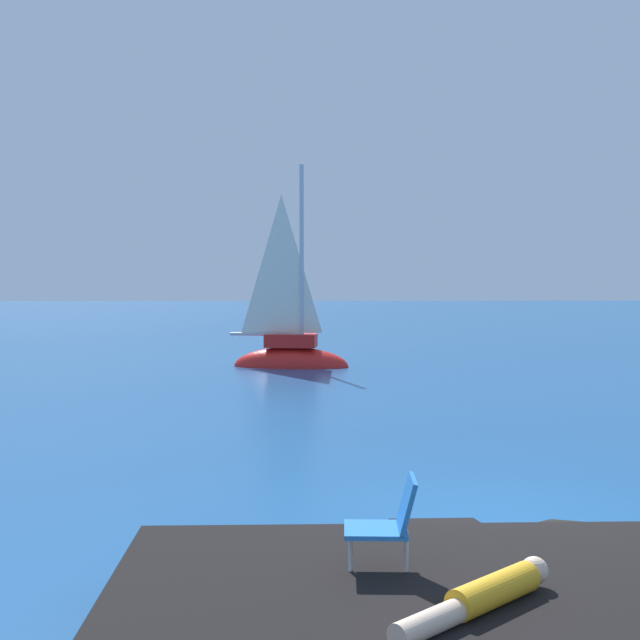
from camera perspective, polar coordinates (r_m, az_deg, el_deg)
ground_plane at (r=11.02m, az=11.43°, el=-12.87°), size 160.00×160.00×0.00m
shore_ledge at (r=7.25m, az=14.72°, el=-19.39°), size 6.91×4.08×0.53m
boulder_seaward at (r=9.22m, az=9.00°, el=-16.09°), size 1.42×1.54×0.85m
boulder_inland at (r=9.54m, az=14.66°, el=-15.49°), size 1.68×1.60×0.92m
sailboat_near at (r=27.59m, az=-1.97°, el=-2.32°), size 3.88×1.78×7.05m
person_sunbather at (r=6.80m, az=10.74°, el=-17.45°), size 1.40×1.28×0.25m
beach_chair at (r=7.42m, az=4.60°, el=-12.99°), size 0.62×0.51×0.80m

